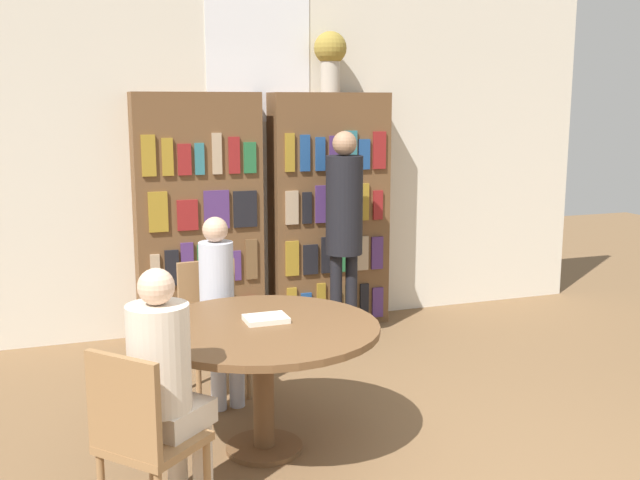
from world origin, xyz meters
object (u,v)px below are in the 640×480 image
object	(u,v)px
bookshelf_right	(329,211)
librarian_standing	(344,214)
flower_vase	(330,55)
chair_near_camera	(141,434)
seated_reader_left	(219,301)
chair_left_side	(212,320)
bookshelf_left	(199,218)
seated_reader_right	(166,377)
reading_table	(263,344)

from	to	relation	value
bookshelf_right	librarian_standing	xyz separation A→B (m)	(-0.05, -0.50, 0.05)
flower_vase	chair_near_camera	bearing A→B (deg)	-124.34
flower_vase	librarian_standing	world-z (taller)	flower_vase
chair_near_camera	seated_reader_left	distance (m)	1.62
librarian_standing	chair_left_side	bearing A→B (deg)	-149.59
bookshelf_left	chair_near_camera	size ratio (longest dim) A/B	2.27
seated_reader_right	librarian_standing	bearing A→B (deg)	100.56
bookshelf_right	chair_left_side	size ratio (longest dim) A/B	2.27
seated_reader_left	reading_table	bearing A→B (deg)	90.00
chair_left_side	seated_reader_left	size ratio (longest dim) A/B	0.73
bookshelf_right	seated_reader_right	bearing A→B (deg)	-123.50
flower_vase	chair_near_camera	xyz separation A→B (m)	(-1.97, -2.89, -1.85)
seated_reader_left	chair_near_camera	bearing A→B (deg)	59.95
seated_reader_left	seated_reader_right	bearing A→B (deg)	62.80
bookshelf_right	chair_left_side	bearing A→B (deg)	-136.63
seated_reader_left	librarian_standing	distance (m)	1.59
flower_vase	librarian_standing	xyz separation A→B (m)	(-0.06, -0.51, -1.29)
reading_table	seated_reader_right	world-z (taller)	seated_reader_right
bookshelf_left	bookshelf_right	world-z (taller)	same
chair_near_camera	chair_left_side	xyz separation A→B (m)	(0.65, 1.65, 0.00)
bookshelf_left	reading_table	size ratio (longest dim) A/B	1.56
bookshelf_right	librarian_standing	world-z (taller)	bookshelf_right
chair_near_camera	seated_reader_left	size ratio (longest dim) A/B	0.73
chair_left_side	seated_reader_left	world-z (taller)	seated_reader_left
chair_left_side	seated_reader_right	xyz separation A→B (m)	(-0.52, -1.53, 0.21)
reading_table	chair_left_side	world-z (taller)	chair_left_side
flower_vase	seated_reader_right	xyz separation A→B (m)	(-1.84, -2.77, -1.64)
bookshelf_left	seated_reader_right	world-z (taller)	bookshelf_left
bookshelf_left	flower_vase	size ratio (longest dim) A/B	4.01
flower_vase	chair_left_side	xyz separation A→B (m)	(-1.32, -1.24, -1.85)
chair_near_camera	librarian_standing	size ratio (longest dim) A/B	0.52
chair_left_side	bookshelf_right	bearing A→B (deg)	-141.97
bookshelf_right	flower_vase	world-z (taller)	flower_vase
reading_table	flower_vase	bearing A→B (deg)	61.20
flower_vase	reading_table	xyz separation A→B (m)	(-1.23, -2.23, -1.72)
bookshelf_left	reading_table	bearing A→B (deg)	-91.64
chair_near_camera	flower_vase	bearing A→B (deg)	104.32
chair_left_side	chair_near_camera	bearing A→B (deg)	63.00
flower_vase	bookshelf_right	bearing A→B (deg)	-152.47
bookshelf_left	librarian_standing	xyz separation A→B (m)	(1.10, -0.50, 0.05)
bookshelf_left	chair_left_side	xyz separation A→B (m)	(-0.16, -1.24, -0.51)
chair_near_camera	bookshelf_left	bearing A→B (deg)	122.98
bookshelf_right	reading_table	xyz separation A→B (m)	(-1.22, -2.23, -0.38)
flower_vase	seated_reader_left	world-z (taller)	flower_vase
chair_near_camera	bookshelf_right	bearing A→B (deg)	104.40
seated_reader_left	seated_reader_right	xyz separation A→B (m)	(-0.54, -1.34, 0.03)
chair_left_side	seated_reader_right	world-z (taller)	seated_reader_right
librarian_standing	bookshelf_left	bearing A→B (deg)	155.51
bookshelf_right	chair_near_camera	xyz separation A→B (m)	(-1.96, -2.88, -0.52)
bookshelf_left	chair_left_side	size ratio (longest dim) A/B	2.27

